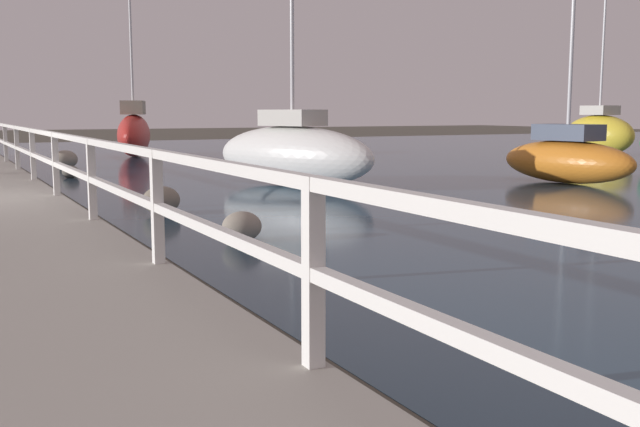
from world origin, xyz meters
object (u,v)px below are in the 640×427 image
object	(u,v)px
sailboat_orange	(567,158)
sailboat_white	(293,153)
sailboat_yellow	(599,133)
sailboat_red	(134,133)

from	to	relation	value
sailboat_orange	sailboat_white	xyz separation A→B (m)	(-6.04, 2.33, 0.16)
sailboat_yellow	sailboat_white	xyz separation A→B (m)	(-15.42, -5.28, -0.11)
sailboat_orange	sailboat_white	size ratio (longest dim) A/B	0.61
sailboat_orange	sailboat_white	distance (m)	6.48
sailboat_red	sailboat_orange	world-z (taller)	sailboat_red
sailboat_red	sailboat_orange	bearing A→B (deg)	-48.99
sailboat_red	sailboat_white	world-z (taller)	sailboat_white
sailboat_red	sailboat_white	distance (m)	13.00
sailboat_red	sailboat_orange	size ratio (longest dim) A/B	1.40
sailboat_red	sailboat_white	xyz separation A→B (m)	(0.48, -12.99, -0.12)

